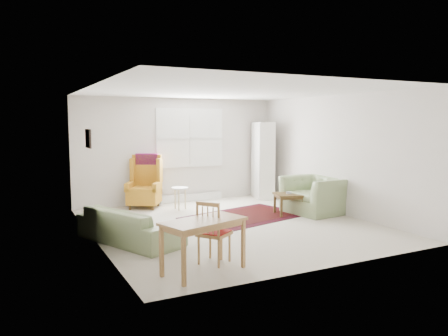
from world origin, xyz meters
name	(u,v)px	position (x,y,z in m)	size (l,w,h in m)	color
room	(227,158)	(0.02, 0.21, 1.26)	(5.04, 5.54, 2.51)	beige
rug	(245,216)	(0.61, 0.53, 0.01)	(2.41, 1.55, 0.02)	black
sofa	(129,219)	(-2.01, -0.31, 0.38)	(1.91, 0.75, 0.77)	gray
armchair	(315,191)	(2.10, 0.16, 0.46)	(1.18, 1.03, 0.92)	gray
wingback_chair	(144,181)	(-0.98, 2.35, 0.61)	(0.70, 0.74, 1.21)	#C1821D
coffee_table	(289,204)	(1.49, 0.25, 0.23)	(0.55, 0.55, 0.45)	#493316
stool	(180,198)	(-0.33, 1.81, 0.25)	(0.37, 0.37, 0.50)	white
cabinet	(263,160)	(2.10, 2.25, 0.96)	(0.40, 0.77, 1.92)	white
desk	(204,246)	(-1.53, -2.14, 0.34)	(1.08, 0.54, 0.69)	#AD7E45
desk_chair	(214,232)	(-1.25, -1.88, 0.44)	(0.38, 0.38, 0.88)	#AD7E45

